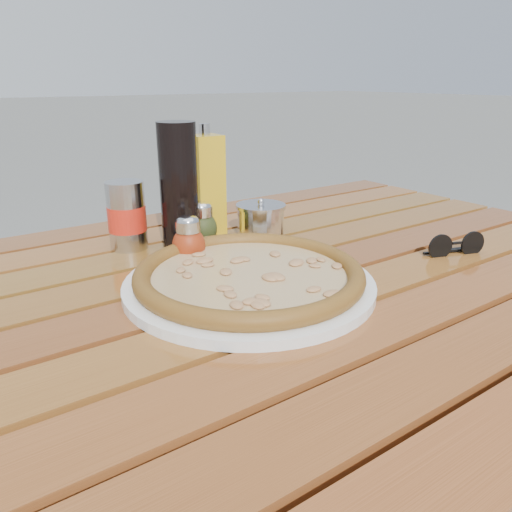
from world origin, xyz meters
TOP-DOWN VIEW (x-y plane):
  - table at (0.00, -0.00)m, footprint 1.40×0.90m
  - plate at (-0.04, -0.02)m, footprint 0.48×0.48m
  - pizza at (-0.04, -0.02)m, footprint 0.42×0.42m
  - pepper_shaker at (-0.06, 0.12)m, footprint 0.06×0.06m
  - oregano_shaker at (0.01, 0.20)m, footprint 0.07×0.07m
  - dark_bottle at (-0.03, 0.20)m, footprint 0.08×0.08m
  - soda_can at (-0.11, 0.26)m, footprint 0.07×0.07m
  - olive_oil_cruet at (0.04, 0.24)m, footprint 0.06×0.06m
  - parmesan_tin at (0.13, 0.19)m, footprint 0.12×0.12m
  - sunglasses at (0.33, -0.10)m, footprint 0.11×0.05m

SIDE VIEW (x-z plane):
  - table at x=0.00m, z-range 0.30..1.05m
  - plate at x=-0.04m, z-range 0.75..0.76m
  - sunglasses at x=0.33m, z-range 0.74..0.79m
  - pizza at x=-0.04m, z-range 0.76..0.79m
  - parmesan_tin at x=0.13m, z-range 0.74..0.82m
  - pepper_shaker at x=-0.06m, z-range 0.75..0.83m
  - oregano_shaker at x=0.01m, z-range 0.75..0.83m
  - soda_can at x=-0.11m, z-range 0.75..0.87m
  - olive_oil_cruet at x=0.04m, z-range 0.74..0.95m
  - dark_bottle at x=-0.03m, z-range 0.75..0.97m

